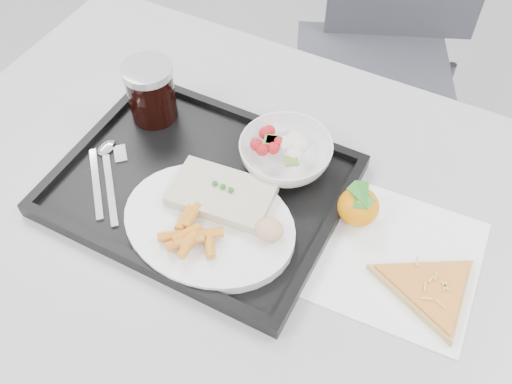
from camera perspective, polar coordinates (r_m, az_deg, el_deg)
The scene contains 14 objects.
table at distance 0.96m, azimuth 0.08°, elevation -4.28°, with size 1.20×0.80×0.75m.
chair at distance 1.63m, azimuth 13.06°, elevation 15.13°, with size 0.55×0.56×0.93m.
tray at distance 0.93m, azimuth -5.55°, elevation 0.51°, with size 0.45×0.35×0.03m.
dinner_plate at distance 0.87m, azimuth -4.70°, elevation -3.25°, with size 0.27×0.27×0.02m.
fish_fillet at distance 0.88m, azimuth -3.45°, elevation -0.22°, with size 0.16×0.11×0.03m.
bread_roll at distance 0.83m, azimuth 1.31°, elevation -3.77°, with size 0.05×0.04×0.03m.
salad_bowl at distance 0.93m, azimuth 2.98°, elevation 3.84°, with size 0.15×0.15×0.05m.
cola_glass at distance 1.01m, azimuth -10.47°, elevation 9.90°, with size 0.09×0.09×0.11m.
cutlery at distance 0.97m, azimuth -14.76°, elevation 2.14°, with size 0.14×0.15×0.01m.
napkin at distance 0.88m, azimuth 13.43°, elevation -6.33°, with size 0.26×0.25×0.00m.
tangerine at distance 0.88m, azimuth 10.20°, elevation -1.44°, with size 0.07×0.07×0.07m.
pizza_slice at distance 0.86m, azimuth 16.99°, elevation -9.27°, with size 0.20×0.20×0.02m.
carrot_pile at distance 0.83m, azimuth -6.60°, elevation -4.23°, with size 0.09×0.09×0.02m.
salad_contents at distance 0.93m, azimuth 2.75°, elevation 4.79°, with size 0.09×0.08×0.02m.
Camera 1 is at (0.25, -0.18, 1.48)m, focal length 40.00 mm.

